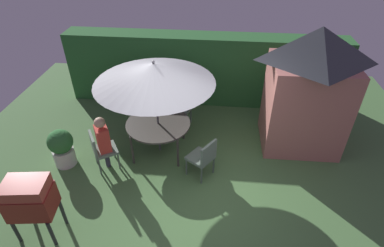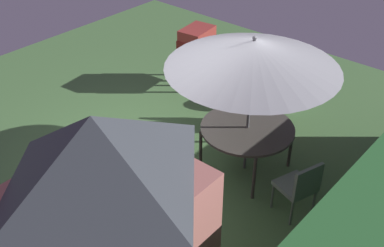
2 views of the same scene
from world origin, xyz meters
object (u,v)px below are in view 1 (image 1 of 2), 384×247
Objects in this scene: chair_toward_hedge at (182,106)px; person_in_red at (103,137)px; garden_shed at (308,90)px; chair_near_shed at (101,148)px; chair_far_side at (204,156)px; potted_plant_by_shed at (62,147)px; patio_table at (158,125)px; patio_umbrella at (154,73)px; bbq_grill at (30,199)px.

chair_toward_hedge is 2.27m from person_in_red.
garden_shed reaches higher than chair_near_shed.
potted_plant_by_shed is (-3.02, 0.07, -0.06)m from chair_far_side.
patio_umbrella is (0.00, -0.00, 1.24)m from patio_table.
patio_table is at bearing 145.62° from chair_far_side.
bbq_grill reaches higher than chair_far_side.
patio_table is 1.62× the size of potted_plant_by_shed.
garden_shed is 2.68m from chair_far_side.
patio_umbrella is 1.94× the size of person_in_red.
chair_far_side is at bearing -1.06° from chair_near_shed.
garden_shed is at bearing 32.04° from bbq_grill.
patio_umbrella reaches higher than patio_table.
patio_umbrella reaches higher than person_in_red.
chair_near_shed is (-1.09, -0.68, -1.44)m from patio_umbrella.
person_in_red is (-1.02, -0.63, -1.18)m from patio_umbrella.
chair_near_shed is 1.00× the size of chair_toward_hedge.
garden_shed is 1.14× the size of patio_umbrella.
chair_far_side and chair_toward_hedge have the same top height.
chair_toward_hedge is at bearing 71.99° from patio_table.
bbq_grill is at bearing -124.23° from patio_umbrella.
bbq_grill is at bearing -147.96° from garden_shed.
patio_umbrella reaches higher than potted_plant_by_shed.
chair_near_shed is at bearing -128.87° from chair_toward_hedge.
potted_plant_by_shed is at bearing -179.17° from person_in_red.
chair_far_side reaches higher than potted_plant_by_shed.
person_in_red reaches higher than chair_near_shed.
bbq_grill is 0.95× the size of person_in_red.
person_in_red reaches higher than bbq_grill.
chair_near_shed is 0.87m from potted_plant_by_shed.
chair_far_side is 1.00× the size of chair_toward_hedge.
person_in_red is at bearing 0.83° from potted_plant_by_shed.
bbq_grill is 3.14m from chair_far_side.
chair_near_shed and chair_far_side have the same top height.
chair_toward_hedge is at bearing 60.55° from bbq_grill.
patio_umbrella is (-3.18, -0.64, 0.54)m from garden_shed.
patio_umbrella is 2.80× the size of potted_plant_by_shed.
person_in_red is (0.58, 1.72, -0.06)m from bbq_grill.
bbq_grill is at bearing -124.23° from patio_table.
garden_shed is at bearing 32.44° from chair_far_side.
chair_toward_hedge is at bearing 169.83° from garden_shed.
chair_near_shed is 1.03× the size of potted_plant_by_shed.
garden_shed reaches higher than patio_table.
patio_table is 1.24m from patio_umbrella.
garden_shed is 3.29m from patio_umbrella.
person_in_red reaches higher than potted_plant_by_shed.
patio_umbrella is 2.55m from potted_plant_by_shed.
bbq_grill is 1.33× the size of chair_toward_hedge.
potted_plant_by_shed is at bearing 101.95° from bbq_grill.
chair_toward_hedge is at bearing 71.99° from patio_umbrella.
person_in_red is at bearing 177.65° from chair_far_side.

